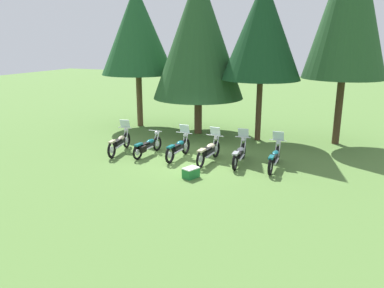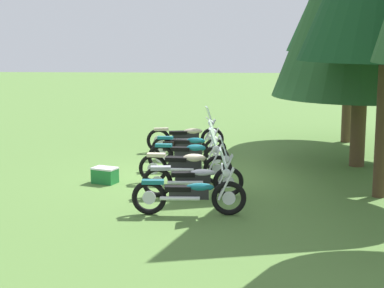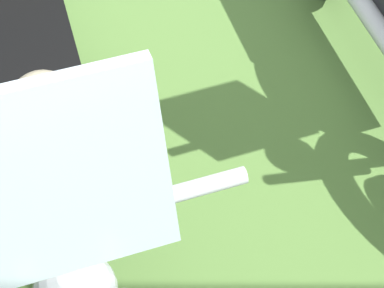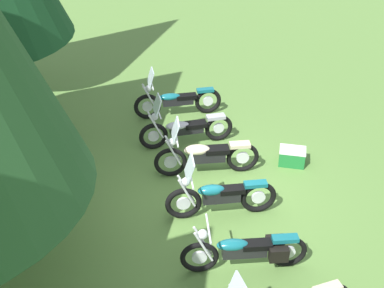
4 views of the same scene
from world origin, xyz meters
name	(u,v)px [view 3 (image 3 of 4)]	position (x,y,z in m)	size (l,w,h in m)	color
ground_plane	(259,150)	(0.00, 0.00, 0.00)	(80.00, 80.00, 0.00)	#547A38
motorcycle_3	(51,127)	(0.75, -0.05, 0.49)	(0.77, 2.28, 1.37)	black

